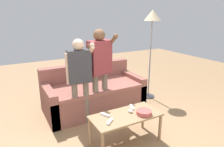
{
  "coord_description": "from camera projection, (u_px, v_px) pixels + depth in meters",
  "views": [
    {
      "loc": [
        -1.34,
        -2.15,
        1.85
      ],
      "look_at": [
        0.11,
        0.48,
        0.94
      ],
      "focal_mm": 32.58,
      "sensor_mm": 36.0,
      "label": 1
    }
  ],
  "objects": [
    {
      "name": "ground_plane",
      "position": [
        121.0,
        145.0,
        2.96
      ],
      "size": [
        12.0,
        12.0,
        0.0
      ],
      "primitive_type": "plane",
      "color": "#93704C"
    },
    {
      "name": "player_center",
      "position": [
        100.0,
        64.0,
        3.47
      ],
      "size": [
        0.5,
        0.32,
        1.59
      ],
      "color": "#756656",
      "rests_on": "ground"
    },
    {
      "name": "couch",
      "position": [
        93.0,
        94.0,
        4.02
      ],
      "size": [
        1.88,
        0.94,
        0.84
      ],
      "color": "brown",
      "rests_on": "ground"
    },
    {
      "name": "game_remote_wand_spare",
      "position": [
        105.0,
        115.0,
        2.85
      ],
      "size": [
        0.1,
        0.15,
        0.03
      ],
      "color": "white",
      "rests_on": "coffee_table"
    },
    {
      "name": "floor_lamp",
      "position": [
        152.0,
        22.0,
        4.16
      ],
      "size": [
        0.35,
        0.35,
        1.9
      ],
      "color": "#2D2D33",
      "rests_on": "ground"
    },
    {
      "name": "snack_bowl",
      "position": [
        144.0,
        112.0,
        2.89
      ],
      "size": [
        0.22,
        0.22,
        0.06
      ],
      "primitive_type": "cylinder",
      "color": "#B24C47",
      "rests_on": "coffee_table"
    },
    {
      "name": "coffee_table",
      "position": [
        126.0,
        119.0,
        2.9
      ],
      "size": [
        1.01,
        0.48,
        0.45
      ],
      "color": "#997551",
      "rests_on": "ground"
    },
    {
      "name": "player_left",
      "position": [
        80.0,
        73.0,
        3.26
      ],
      "size": [
        0.43,
        0.33,
        1.46
      ],
      "color": "#756656",
      "rests_on": "ground"
    },
    {
      "name": "game_remote_nunchuk",
      "position": [
        130.0,
        111.0,
        2.95
      ],
      "size": [
        0.06,
        0.09,
        0.05
      ],
      "color": "white",
      "rests_on": "coffee_table"
    },
    {
      "name": "game_remote_wand_far",
      "position": [
        110.0,
        122.0,
        2.68
      ],
      "size": [
        0.14,
        0.13,
        0.03
      ],
      "color": "white",
      "rests_on": "coffee_table"
    },
    {
      "name": "game_remote_wand_near",
      "position": [
        132.0,
        107.0,
        3.08
      ],
      "size": [
        0.08,
        0.16,
        0.03
      ],
      "color": "white",
      "rests_on": "coffee_table"
    }
  ]
}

